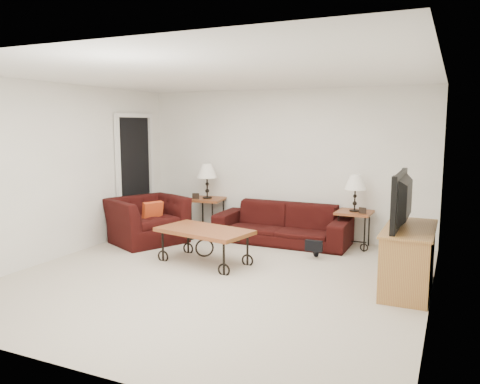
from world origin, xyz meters
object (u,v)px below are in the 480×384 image
Objects in this scene: lamp_right at (355,193)px; television at (410,200)px; sofa at (282,224)px; side_table_left at (207,215)px; lamp_left at (207,181)px; tv_stand at (408,259)px; armchair at (147,220)px; backpack at (316,241)px; coffee_table at (204,246)px; side_table_right at (354,229)px.

lamp_right is 0.52× the size of television.
side_table_left is (-1.48, 0.18, -0.01)m from sofa.
lamp_left reaches higher than lamp_right.
television is (-0.02, 0.00, 0.69)m from tv_stand.
armchair is (-3.15, -1.06, -0.50)m from lamp_right.
armchair reaches higher than side_table_left.
television is at bearing -55.36° from backpack.
backpack is at bearing -19.54° from lamp_left.
side_table_left is at bearing 138.95° from backpack.
television is (4.08, -0.61, 0.69)m from armchair.
lamp_left reaches higher than sofa.
television reaches higher than coffee_table.
sofa reaches higher than side_table_right.
backpack is (2.77, 0.27, -0.12)m from armchair.
sofa is at bearing -6.95° from side_table_left.
side_table_left reaches higher than coffee_table.
lamp_left is 2.04m from coffee_table.
tv_stand is at bearing -60.25° from side_table_right.
side_table_left is 0.61m from lamp_left.
lamp_left is (0.00, 0.00, 0.61)m from side_table_left.
sofa is 1.96× the size of television.
lamp_left is at bearing 180.00° from side_table_right.
lamp_right is 1.07m from backpack.
television is at bearing -35.92° from sofa.
side_table_left reaches higher than side_table_right.
tv_stand is (2.08, -1.49, 0.05)m from sofa.
backpack is (2.21, -0.79, -0.06)m from side_table_left.
sofa is at bearing -170.89° from side_table_right.
lamp_left is 1.07× the size of lamp_right.
lamp_left is at bearing 0.00° from side_table_left.
side_table_left is 1.93m from coffee_table.
tv_stand is 1.61m from backpack.
coffee_table is 1.63m from backpack.
armchair is at bearing -161.48° from lamp_right.
side_table_right is 3.32m from armchair.
side_table_right is 1.93m from tv_stand.
backpack is at bearing -19.54° from side_table_left.
television is at bearing -25.30° from lamp_left.
lamp_left reaches higher than backpack.
coffee_table is 1.58m from armchair.
sofa reaches higher than backpack.
tv_stand is (0.95, -1.67, 0.08)m from side_table_right.
lamp_left is at bearing 138.95° from backpack.
side_table_left is 0.47× the size of coffee_table.
lamp_left is 2.60m from lamp_right.
television is (0.93, -1.67, 0.77)m from side_table_right.
coffee_table is (-0.60, -1.53, -0.07)m from sofa.
armchair is (-1.43, 0.66, 0.13)m from coffee_table.
lamp_right is 0.45× the size of coffee_table.
tv_stand is 0.69m from television.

